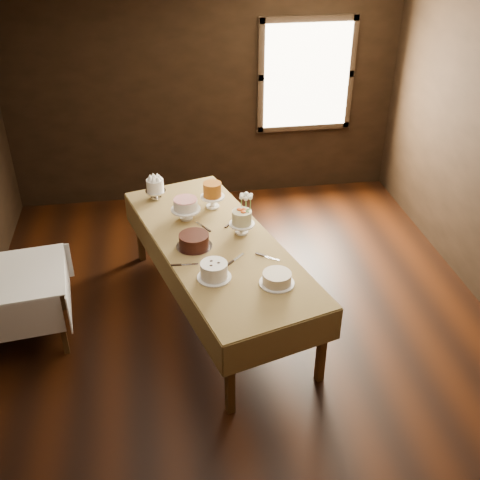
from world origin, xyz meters
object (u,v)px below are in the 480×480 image
Objects in this scene: cake_server_c at (201,225)px; cake_server_e at (190,264)px; cake_swirl at (214,271)px; cake_cream at (277,279)px; cake_server_d at (234,221)px; display_table at (217,247)px; cake_server_b at (272,258)px; side_table at (17,282)px; cake_lattice at (186,210)px; cake_server_a at (238,257)px; cake_chocolate at (194,241)px; cake_flowers at (242,223)px; cake_caramel at (213,196)px; cake_meringue at (155,190)px; flower_vase at (246,218)px.

cake_server_c is 1.00× the size of cake_server_e.
cake_cream is at bearing -18.09° from cake_swirl.
cake_server_d is 0.86m from cake_server_e.
cake_server_b is (0.45, -0.36, 0.07)m from display_table.
side_table is 1.71m from cake_lattice.
cake_server_a is 0.45m from cake_server_e.
cake_lattice is 0.89× the size of cake_chocolate.
display_table is at bearing 2.74° from side_table.
cake_server_d is (2.05, 0.45, 0.20)m from side_table.
display_table is 0.33m from cake_flowers.
cake_swirl reaches higher than cake_server_d.
cake_server_a is at bearing -83.20° from cake_caramel.
cake_caramel is 1.13m from cake_server_b.
cake_server_c is at bearing 150.65° from cake_flowers.
cake_cream is at bearing -61.52° from cake_lattice.
side_table is (-1.83, -0.09, -0.13)m from display_table.
cake_cream is 1.25× the size of cake_server_b.
cake_meringue is at bearing 118.76° from display_table.
cake_chocolate is 1.14× the size of cake_swirl.
cake_server_d is (0.22, 0.36, 0.07)m from display_table.
side_table is at bearing 129.02° from cake_server_a.
cake_chocolate reaches higher than cake_server_a.
cake_meringue is at bearing 118.99° from cake_cream.
cake_lattice is at bearing 161.89° from flower_vase.
flower_vase is (0.86, -0.67, -0.05)m from cake_meringue.
cake_server_e is at bearing -133.80° from flower_vase.
cake_flowers is 0.85× the size of cake_swirl.
cake_server_c is at bearing -49.46° from cake_lattice.
cake_caramel is at bearing 83.73° from cake_swirl.
cake_lattice is 0.49m from cake_server_d.
cake_cream is 1.12m from cake_server_d.
cake_server_b and cake_server_c have the same top height.
cake_server_c is 0.69m from cake_server_e.
cake_meringue is at bearing 164.39° from cake_server_b.
cake_meringue reaches higher than cake_server_b.
display_table is 11.88× the size of cake_server_b.
cake_lattice is 1.25× the size of cake_server_e.
cake_caramel is at bearing 126.13° from flower_vase.
cake_server_a is at bearing -105.85° from flower_vase.
cake_chocolate is at bearing -147.10° from flower_vase.
cake_server_d is (0.06, 0.65, 0.00)m from cake_server_a.
display_table is at bearing -62.81° from cake_lattice.
cake_caramel is at bearing 70.59° from cake_chocolate.
flower_vase is at bearing -18.11° from cake_lattice.
cake_chocolate is 0.51m from cake_flowers.
cake_server_b is (0.41, -1.05, -0.12)m from cake_caramel.
cake_server_b is (2.29, -0.28, 0.20)m from side_table.
cake_flowers reaches higher than cake_cream.
cake_meringue is 0.81× the size of cake_caramel.
display_table is at bearing -155.10° from cake_flowers.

